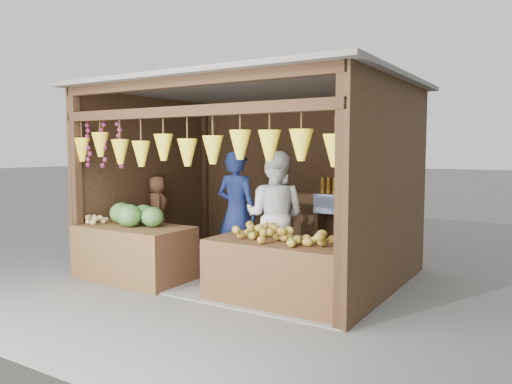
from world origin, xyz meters
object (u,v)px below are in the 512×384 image
at_px(counter_right, 284,272).
at_px(woman_standing, 275,216).
at_px(vendor_seated, 158,207).
at_px(counter_left, 134,253).
at_px(man_standing, 237,212).

relative_size(counter_right, woman_standing, 1.01).
bearing_deg(vendor_seated, counter_left, 161.13).
bearing_deg(woman_standing, counter_right, 115.92).
xyz_separation_m(counter_left, vendor_seated, (-0.61, 1.13, 0.47)).
relative_size(counter_left, counter_right, 0.89).
distance_m(counter_left, vendor_seated, 1.37).
distance_m(woman_standing, vendor_seated, 2.27).
xyz_separation_m(counter_left, woman_standing, (1.65, 0.96, 0.51)).
distance_m(counter_right, man_standing, 1.66).
distance_m(man_standing, vendor_seated, 1.57).
xyz_separation_m(counter_left, man_standing, (0.95, 1.08, 0.51)).
bearing_deg(vendor_seated, counter_right, -156.36).
xyz_separation_m(counter_right, woman_standing, (-0.58, 0.81, 0.51)).
bearing_deg(woman_standing, vendor_seated, -13.72).
xyz_separation_m(woman_standing, vendor_seated, (-2.26, 0.17, -0.04)).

